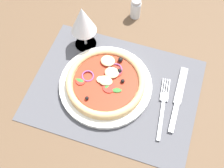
# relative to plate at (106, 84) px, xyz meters

# --- Properties ---
(ground_plane) EXTENTS (1.90, 1.40, 0.02)m
(ground_plane) POSITION_rel_plate_xyz_m (0.03, -0.00, -0.02)
(ground_plane) COLOR brown
(placemat) EXTENTS (0.45, 0.34, 0.00)m
(placemat) POSITION_rel_plate_xyz_m (0.03, -0.00, -0.01)
(placemat) COLOR #4C4C51
(placemat) RESTS_ON ground_plane
(plate) EXTENTS (0.25, 0.25, 0.01)m
(plate) POSITION_rel_plate_xyz_m (0.00, 0.00, 0.00)
(plate) COLOR silver
(plate) RESTS_ON placemat
(pizza) EXTENTS (0.21, 0.21, 0.03)m
(pizza) POSITION_rel_plate_xyz_m (-0.00, 0.00, 0.02)
(pizza) COLOR tan
(pizza) RESTS_ON plate
(fork) EXTENTS (0.03, 0.18, 0.00)m
(fork) POSITION_rel_plate_xyz_m (0.16, -0.01, -0.00)
(fork) COLOR #B2B5BA
(fork) RESTS_ON placemat
(knife) EXTENTS (0.02, 0.20, 0.01)m
(knife) POSITION_rel_plate_xyz_m (0.20, 0.02, -0.00)
(knife) COLOR #B2B5BA
(knife) RESTS_ON placemat
(wine_glass) EXTENTS (0.07, 0.07, 0.15)m
(wine_glass) POSITION_rel_plate_xyz_m (-0.10, 0.12, 0.09)
(wine_glass) COLOR silver
(wine_glass) RESTS_ON ground_plane
(pepper_shaker) EXTENTS (0.03, 0.03, 0.07)m
(pepper_shaker) POSITION_rel_plate_xyz_m (0.00, 0.27, 0.02)
(pepper_shaker) COLOR silver
(pepper_shaker) RESTS_ON ground_plane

